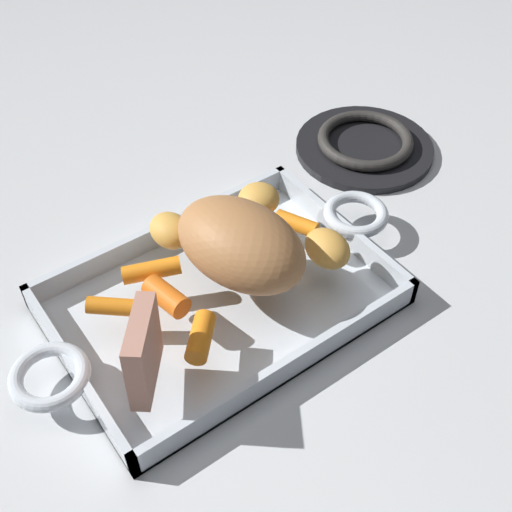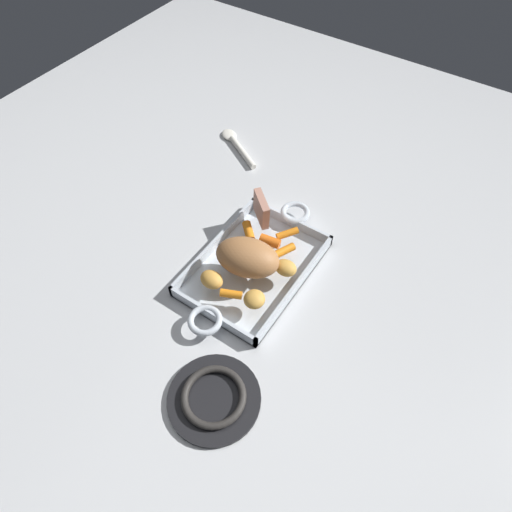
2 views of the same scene
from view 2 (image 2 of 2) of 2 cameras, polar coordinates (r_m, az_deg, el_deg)
ground_plane at (r=1.09m, az=-0.22°, el=-1.67°), size 2.22×2.22×0.00m
roasting_dish at (r=1.08m, az=-0.23°, el=-1.32°), size 0.46×0.24×0.04m
pork_roast at (r=1.02m, az=-1.23°, el=-0.09°), size 0.13×0.17×0.08m
roast_slice_thin at (r=1.12m, az=0.68°, el=5.97°), size 0.06×0.07×0.08m
baby_carrot_long at (r=1.10m, az=3.98°, el=2.86°), size 0.06×0.05×0.02m
baby_carrot_northwest at (r=1.10m, az=-0.96°, el=3.17°), size 0.05×0.05×0.02m
baby_carrot_center_right at (r=1.08m, az=1.77°, el=1.88°), size 0.03×0.05×0.03m
baby_carrot_northeast at (r=1.07m, az=3.45°, el=0.61°), size 0.06×0.04×0.02m
baby_carrot_short at (r=1.00m, az=-3.17°, el=-4.82°), size 0.04×0.05×0.02m
potato_golden_small at (r=0.98m, az=-0.21°, el=-5.48°), size 0.05×0.05×0.03m
potato_near_roast at (r=1.01m, az=-5.63°, el=-2.98°), size 0.05×0.06×0.03m
potato_golden_large at (r=1.03m, az=3.78°, el=-1.51°), size 0.05×0.05×0.03m
stove_burner_rear at (r=0.94m, az=-5.33°, el=-17.41°), size 0.19×0.19×0.03m
serving_spoon at (r=1.41m, az=-2.40°, el=13.82°), size 0.12×0.19×0.02m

